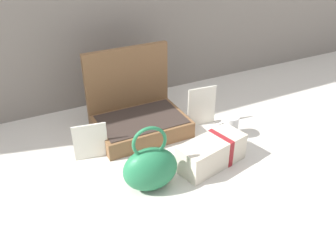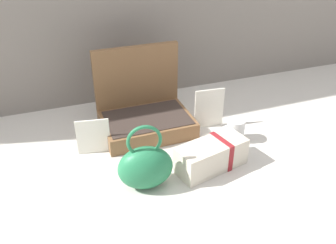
{
  "view_description": "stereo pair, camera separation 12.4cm",
  "coord_description": "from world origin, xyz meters",
  "px_view_note": "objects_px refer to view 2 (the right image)",
  "views": [
    {
      "loc": [
        -0.49,
        -0.97,
        0.81
      ],
      "look_at": [
        -0.01,
        -0.02,
        0.17
      ],
      "focal_mm": 38.1,
      "sensor_mm": 36.0,
      "label": 1
    },
    {
      "loc": [
        -0.38,
        -1.02,
        0.81
      ],
      "look_at": [
        -0.01,
        -0.02,
        0.17
      ],
      "focal_mm": 38.1,
      "sensor_mm": 36.0,
      "label": 2
    }
  ],
  "objects_px": {
    "cream_toiletry_bag": "(212,155)",
    "poster_card_right": "(209,108)",
    "open_suitcase": "(144,112)",
    "teal_pouch_handbag": "(145,167)",
    "coffee_mug": "(235,130)",
    "info_card_left": "(93,137)"
  },
  "relations": [
    {
      "from": "open_suitcase",
      "to": "teal_pouch_handbag",
      "type": "xyz_separation_m",
      "value": [
        -0.11,
        -0.37,
        0.01
      ]
    },
    {
      "from": "cream_toiletry_bag",
      "to": "poster_card_right",
      "type": "relative_size",
      "value": 1.59
    },
    {
      "from": "open_suitcase",
      "to": "teal_pouch_handbag",
      "type": "bearing_deg",
      "value": -106.14
    },
    {
      "from": "teal_pouch_handbag",
      "to": "poster_card_right",
      "type": "relative_size",
      "value": 1.38
    },
    {
      "from": "open_suitcase",
      "to": "cream_toiletry_bag",
      "type": "distance_m",
      "value": 0.38
    },
    {
      "from": "info_card_left",
      "to": "cream_toiletry_bag",
      "type": "bearing_deg",
      "value": -22.47
    },
    {
      "from": "coffee_mug",
      "to": "info_card_left",
      "type": "xyz_separation_m",
      "value": [
        -0.54,
        0.11,
        0.03
      ]
    },
    {
      "from": "teal_pouch_handbag",
      "to": "cream_toiletry_bag",
      "type": "relative_size",
      "value": 0.87
    },
    {
      "from": "cream_toiletry_bag",
      "to": "coffee_mug",
      "type": "bearing_deg",
      "value": 37.51
    },
    {
      "from": "open_suitcase",
      "to": "info_card_left",
      "type": "relative_size",
      "value": 2.54
    },
    {
      "from": "teal_pouch_handbag",
      "to": "coffee_mug",
      "type": "xyz_separation_m",
      "value": [
        0.42,
        0.15,
        -0.04
      ]
    },
    {
      "from": "info_card_left",
      "to": "poster_card_right",
      "type": "relative_size",
      "value": 0.82
    },
    {
      "from": "teal_pouch_handbag",
      "to": "info_card_left",
      "type": "relative_size",
      "value": 1.68
    },
    {
      "from": "coffee_mug",
      "to": "poster_card_right",
      "type": "relative_size",
      "value": 0.62
    },
    {
      "from": "open_suitcase",
      "to": "poster_card_right",
      "type": "height_order",
      "value": "open_suitcase"
    },
    {
      "from": "poster_card_right",
      "to": "open_suitcase",
      "type": "bearing_deg",
      "value": 167.09
    },
    {
      "from": "teal_pouch_handbag",
      "to": "coffee_mug",
      "type": "height_order",
      "value": "teal_pouch_handbag"
    },
    {
      "from": "coffee_mug",
      "to": "info_card_left",
      "type": "distance_m",
      "value": 0.56
    },
    {
      "from": "open_suitcase",
      "to": "info_card_left",
      "type": "xyz_separation_m",
      "value": [
        -0.23,
        -0.11,
        -0.0
      ]
    },
    {
      "from": "poster_card_right",
      "to": "cream_toiletry_bag",
      "type": "bearing_deg",
      "value": -108.16
    },
    {
      "from": "teal_pouch_handbag",
      "to": "coffee_mug",
      "type": "relative_size",
      "value": 2.23
    },
    {
      "from": "info_card_left",
      "to": "open_suitcase",
      "type": "bearing_deg",
      "value": 34.99
    }
  ]
}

